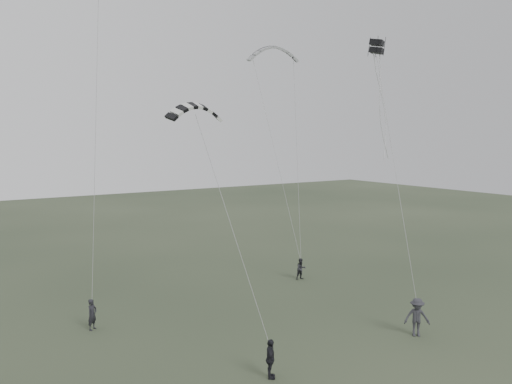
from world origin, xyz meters
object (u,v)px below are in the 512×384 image
flyer_right (301,269)px  flyer_center (270,359)px  kite_striped (195,106)px  flyer_left (92,314)px  kite_pale_large (273,47)px  flyer_far (417,317)px  kite_box (377,47)px

flyer_right → flyer_center: (-10.12, -10.83, 0.08)m
flyer_center → kite_striped: 11.67m
flyer_left → flyer_center: 10.55m
kite_pale_large → kite_striped: kite_pale_large is taller
flyer_far → kite_box: kite_box is taller
flyer_left → flyer_center: (4.76, -9.42, 0.02)m
flyer_far → flyer_right: bearing=120.5°
kite_box → flyer_left: bearing=130.8°
flyer_left → flyer_center: size_ratio=0.97×
kite_striped → kite_box: size_ratio=3.58×
flyer_left → kite_striped: (3.82, -4.62, 10.62)m
flyer_left → kite_pale_large: kite_pale_large is taller
kite_striped → kite_pale_large: bearing=41.0°
flyer_center → kite_box: 18.22m
flyer_right → kite_striped: kite_striped is taller
flyer_right → flyer_center: bearing=-127.6°
flyer_center → kite_striped: bearing=43.2°
flyer_far → kite_striped: kite_striped is taller
flyer_left → flyer_far: (13.48, -9.76, 0.17)m
kite_pale_large → kite_striped: size_ratio=1.47×
flyer_right → flyer_center: flyer_center is taller
flyer_left → flyer_right: (14.88, 1.42, -0.06)m
flyer_far → kite_striped: (-9.67, 5.14, 10.45)m
flyer_right → kite_box: 15.74m
flyer_right → flyer_left: bearing=-169.1°
flyer_left → kite_striped: 12.19m
flyer_center → kite_box: bearing=-34.9°
kite_pale_large → flyer_center: bearing=-101.8°
kite_pale_large → kite_box: bearing=-69.5°
flyer_right → kite_pale_large: size_ratio=0.38×
flyer_right → kite_box: kite_box is taller
flyer_right → kite_striped: bearing=-145.9°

